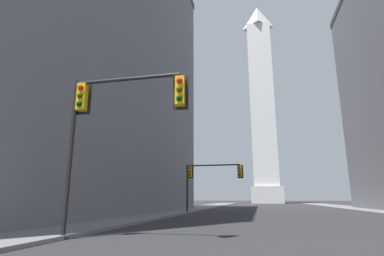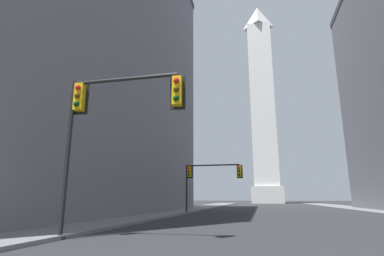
# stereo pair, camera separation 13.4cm
# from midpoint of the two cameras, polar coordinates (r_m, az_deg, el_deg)

# --- Properties ---
(sidewalk_left) EXTENTS (5.00, 110.48, 0.15)m
(sidewalk_left) POSITION_cam_midpoint_polar(r_m,az_deg,el_deg) (35.06, -2.93, -15.47)
(sidewalk_left) COLOR slate
(sidewalk_left) RESTS_ON ground_plane
(building_left) EXTENTS (25.07, 38.41, 34.13)m
(building_left) POSITION_cam_midpoint_polar(r_m,az_deg,el_deg) (37.12, -26.32, 13.13)
(building_left) COLOR slate
(building_left) RESTS_ON ground_plane
(obelisk) EXTENTS (9.06, 9.06, 64.91)m
(obelisk) POSITION_cam_midpoint_polar(r_m,az_deg,el_deg) (97.35, 13.27, 4.95)
(obelisk) COLOR silver
(obelisk) RESTS_ON ground_plane
(traffic_light_near_left) EXTENTS (4.78, 0.52, 6.05)m
(traffic_light_near_left) POSITION_cam_midpoint_polar(r_m,az_deg,el_deg) (11.90, -15.61, 2.69)
(traffic_light_near_left) COLOR black
(traffic_light_near_left) RESTS_ON ground_plane
(traffic_light_mid_left) EXTENTS (5.86, 0.52, 4.80)m
(traffic_light_mid_left) POSITION_cam_midpoint_polar(r_m,az_deg,el_deg) (30.53, 2.84, -9.03)
(traffic_light_mid_left) COLOR black
(traffic_light_mid_left) RESTS_ON ground_plane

